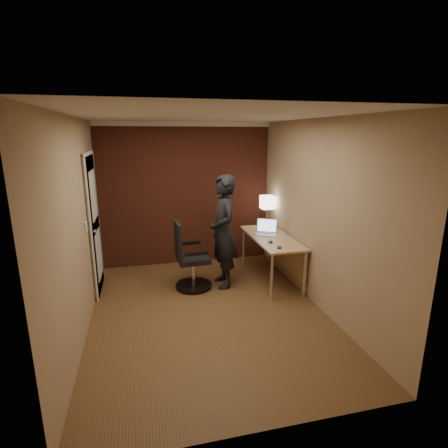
{
  "coord_description": "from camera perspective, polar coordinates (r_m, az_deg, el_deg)",
  "views": [
    {
      "loc": [
        -0.77,
        -4.14,
        2.3
      ],
      "look_at": [
        0.35,
        0.55,
        1.05
      ],
      "focal_mm": 28.0,
      "sensor_mm": 36.0,
      "label": 1
    }
  ],
  "objects": [
    {
      "name": "phone",
      "position": [
        5.02,
        9.01,
        -3.81
      ],
      "size": [
        0.1,
        0.13,
        0.01
      ],
      "primitive_type": "cube",
      "rotation": [
        0.0,
        0.0,
        -0.42
      ],
      "color": "black",
      "rests_on": "desk"
    },
    {
      "name": "desk_lamp",
      "position": [
        6.08,
        7.12,
        3.47
      ],
      "size": [
        0.22,
        0.22,
        0.54
      ],
      "color": "silver",
      "rests_on": "desk"
    },
    {
      "name": "room",
      "position": [
        5.78,
        -8.35,
        5.09
      ],
      "size": [
        4.0,
        4.0,
        4.0
      ],
      "color": "brown",
      "rests_on": "ground"
    },
    {
      "name": "mouse",
      "position": [
        5.25,
        7.61,
        -2.81
      ],
      "size": [
        0.09,
        0.11,
        0.03
      ],
      "primitive_type": "cube",
      "rotation": [
        0.0,
        0.0,
        -0.35
      ],
      "color": "black",
      "rests_on": "desk"
    },
    {
      "name": "laptop",
      "position": [
        5.69,
        6.87,
        -0.95
      ],
      "size": [
        0.41,
        0.39,
        0.23
      ],
      "color": "silver",
      "rests_on": "desk"
    },
    {
      "name": "office_chair",
      "position": [
        5.31,
        -5.76,
        -5.89
      ],
      "size": [
        0.56,
        0.58,
        1.03
      ],
      "color": "black",
      "rests_on": "ground"
    },
    {
      "name": "desk",
      "position": [
        5.61,
        8.42,
        -3.27
      ],
      "size": [
        0.6,
        1.5,
        0.73
      ],
      "color": "tan",
      "rests_on": "ground"
    },
    {
      "name": "person",
      "position": [
        5.28,
        -0.11,
        -1.27
      ],
      "size": [
        0.44,
        0.65,
        1.73
      ],
      "primitive_type": "imported",
      "rotation": [
        0.0,
        0.0,
        -1.52
      ],
      "color": "black",
      "rests_on": "ground"
    }
  ]
}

